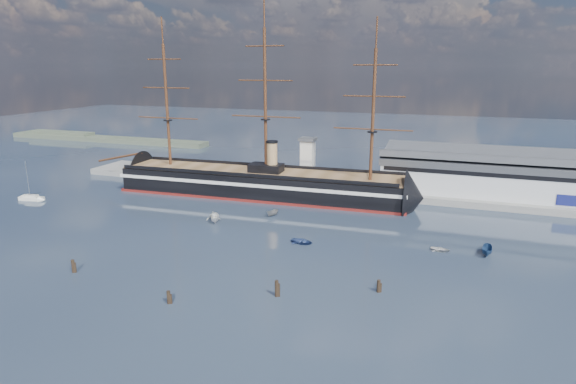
% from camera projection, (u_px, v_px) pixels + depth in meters
% --- Properties ---
extents(ground, '(600.00, 600.00, 0.00)m').
position_uv_depth(ground, '(260.00, 217.00, 129.03)').
color(ground, '#1E2A3C').
rests_on(ground, ground).
extents(quay, '(180.00, 18.00, 2.00)m').
position_uv_depth(quay, '(330.00, 189.00, 158.55)').
color(quay, slate).
rests_on(quay, ground).
extents(warehouse, '(63.00, 21.00, 11.60)m').
position_uv_depth(warehouse, '(489.00, 173.00, 144.53)').
color(warehouse, '#B7BABC').
rests_on(warehouse, ground).
extents(quay_tower, '(5.00, 5.00, 15.00)m').
position_uv_depth(quay_tower, '(308.00, 160.00, 155.62)').
color(quay_tower, silver).
rests_on(quay_tower, ground).
extents(shoreline, '(120.00, 10.00, 4.00)m').
position_uv_depth(shoreline, '(91.00, 138.00, 260.51)').
color(shoreline, '#3F4C38').
rests_on(shoreline, ground).
extents(warship, '(113.19, 19.85, 53.94)m').
position_uv_depth(warship, '(255.00, 183.00, 149.45)').
color(warship, black).
rests_on(warship, ground).
extents(sailboat, '(7.74, 3.48, 11.95)m').
position_uv_depth(sailboat, '(31.00, 198.00, 144.72)').
color(sailboat, silver).
rests_on(sailboat, ground).
extents(motorboat_a, '(6.82, 4.98, 2.58)m').
position_uv_depth(motorboat_a, '(215.00, 222.00, 124.40)').
color(motorboat_a, silver).
rests_on(motorboat_a, ground).
extents(motorboat_b, '(1.59, 3.32, 1.50)m').
position_uv_depth(motorboat_b, '(302.00, 243.00, 109.67)').
color(motorboat_b, navy).
rests_on(motorboat_b, ground).
extents(motorboat_c, '(5.26, 3.37, 1.97)m').
position_uv_depth(motorboat_c, '(273.00, 216.00, 129.74)').
color(motorboat_c, gray).
rests_on(motorboat_c, ground).
extents(motorboat_d, '(7.20, 6.35, 2.48)m').
position_uv_depth(motorboat_d, '(213.00, 220.00, 126.46)').
color(motorboat_d, silver).
rests_on(motorboat_d, ground).
extents(motorboat_e, '(1.30, 2.68, 1.21)m').
position_uv_depth(motorboat_e, '(440.00, 251.00, 105.13)').
color(motorboat_e, silver).
rests_on(motorboat_e, ground).
extents(motorboat_f, '(6.53, 2.87, 2.54)m').
position_uv_depth(motorboat_f, '(487.00, 255.00, 102.77)').
color(motorboat_f, navy).
rests_on(motorboat_f, ground).
extents(piling_near_left, '(0.64, 0.64, 3.35)m').
position_uv_depth(piling_near_left, '(74.00, 272.00, 94.34)').
color(piling_near_left, black).
rests_on(piling_near_left, ground).
extents(piling_near_mid, '(0.64, 0.64, 3.01)m').
position_uv_depth(piling_near_mid, '(169.00, 303.00, 82.01)').
color(piling_near_mid, black).
rests_on(piling_near_mid, ground).
extents(piling_near_right, '(0.64, 0.64, 3.76)m').
position_uv_depth(piling_near_right, '(277.00, 296.00, 84.51)').
color(piling_near_right, black).
rests_on(piling_near_right, ground).
extents(piling_far_right, '(0.64, 0.64, 3.01)m').
position_uv_depth(piling_far_right, '(378.00, 292.00, 86.15)').
color(piling_far_right, black).
rests_on(piling_far_right, ground).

